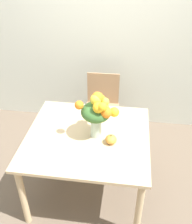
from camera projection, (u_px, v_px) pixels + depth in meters
ground_plane at (89, 187)px, 2.84m from camera, size 12.00×12.00×0.00m
wall_back at (105, 26)px, 3.19m from camera, size 8.00×0.06×2.70m
dining_table at (88, 143)px, 2.49m from camera, size 1.14×1.06×0.73m
flower_vase at (97, 111)px, 2.28m from camera, size 0.38×0.30×0.45m
pumpkin at (111, 139)px, 2.32m from camera, size 0.10×0.10×0.09m
dining_chair_near_window at (102, 108)px, 3.29m from camera, size 0.43×0.43×0.88m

